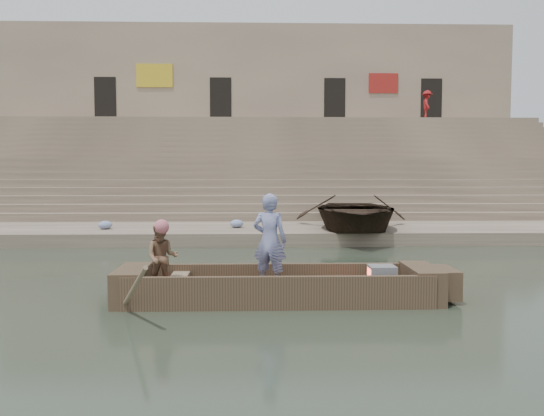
{
  "coord_description": "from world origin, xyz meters",
  "views": [
    {
      "loc": [
        0.13,
        -10.41,
        2.32
      ],
      "look_at": [
        0.52,
        2.73,
        1.4
      ],
      "focal_mm": 36.71,
      "sensor_mm": 36.0,
      "label": 1
    }
  ],
  "objects_px": {
    "television": "(381,277)",
    "pedestrian": "(427,105)",
    "standing_man": "(270,241)",
    "rowing_man": "(162,257)",
    "beached_rowboat": "(354,212)",
    "main_rowboat": "(278,295)"
  },
  "relations": [
    {
      "from": "rowing_man",
      "to": "pedestrian",
      "type": "height_order",
      "value": "pedestrian"
    },
    {
      "from": "rowing_man",
      "to": "beached_rowboat",
      "type": "bearing_deg",
      "value": 57.21
    },
    {
      "from": "beached_rowboat",
      "to": "pedestrian",
      "type": "distance_m",
      "value": 16.64
    },
    {
      "from": "pedestrian",
      "to": "standing_man",
      "type": "bearing_deg",
      "value": 166.79
    },
    {
      "from": "rowing_man",
      "to": "beached_rowboat",
      "type": "distance_m",
      "value": 9.46
    },
    {
      "from": "rowing_man",
      "to": "television",
      "type": "xyz_separation_m",
      "value": [
        3.83,
        0.12,
        -0.39
      ]
    },
    {
      "from": "standing_man",
      "to": "rowing_man",
      "type": "height_order",
      "value": "standing_man"
    },
    {
      "from": "main_rowboat",
      "to": "pedestrian",
      "type": "height_order",
      "value": "pedestrian"
    },
    {
      "from": "main_rowboat",
      "to": "beached_rowboat",
      "type": "xyz_separation_m",
      "value": [
        2.78,
        8.04,
        0.84
      ]
    },
    {
      "from": "rowing_man",
      "to": "main_rowboat",
      "type": "bearing_deg",
      "value": 1.11
    },
    {
      "from": "rowing_man",
      "to": "pedestrian",
      "type": "xyz_separation_m",
      "value": [
        11.5,
        22.52,
        5.22
      ]
    },
    {
      "from": "standing_man",
      "to": "beached_rowboat",
      "type": "height_order",
      "value": "standing_man"
    },
    {
      "from": "standing_man",
      "to": "pedestrian",
      "type": "relative_size",
      "value": 1.02
    },
    {
      "from": "television",
      "to": "pedestrian",
      "type": "height_order",
      "value": "pedestrian"
    },
    {
      "from": "rowing_man",
      "to": "beached_rowboat",
      "type": "xyz_separation_m",
      "value": [
        4.78,
        8.16,
        0.14
      ]
    },
    {
      "from": "standing_man",
      "to": "main_rowboat",
      "type": "bearing_deg",
      "value": 161.14
    },
    {
      "from": "main_rowboat",
      "to": "pedestrian",
      "type": "bearing_deg",
      "value": 67.02
    },
    {
      "from": "main_rowboat",
      "to": "standing_man",
      "type": "height_order",
      "value": "standing_man"
    },
    {
      "from": "rowing_man",
      "to": "television",
      "type": "bearing_deg",
      "value": -0.59
    },
    {
      "from": "standing_man",
      "to": "pedestrian",
      "type": "distance_m",
      "value": 24.78
    },
    {
      "from": "beached_rowboat",
      "to": "pedestrian",
      "type": "relative_size",
      "value": 3.23
    },
    {
      "from": "rowing_man",
      "to": "television",
      "type": "relative_size",
      "value": 2.55
    }
  ]
}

